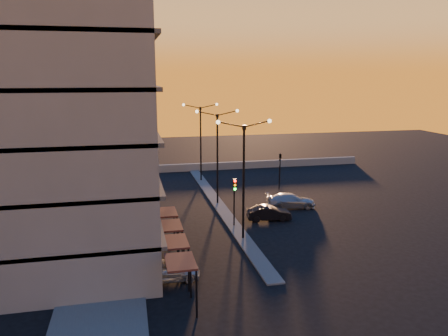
% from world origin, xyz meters
% --- Properties ---
extents(ground, '(120.00, 120.00, 0.00)m').
position_xyz_m(ground, '(0.00, 0.00, 0.00)').
color(ground, black).
rests_on(ground, ground).
extents(sidewalk_west, '(5.00, 40.00, 0.12)m').
position_xyz_m(sidewalk_west, '(-10.50, 4.00, 0.06)').
color(sidewalk_west, '#535350').
rests_on(sidewalk_west, ground).
extents(median, '(1.20, 36.00, 0.12)m').
position_xyz_m(median, '(0.00, 10.00, 0.06)').
color(median, '#535350').
rests_on(median, ground).
extents(parapet, '(44.00, 0.50, 1.00)m').
position_xyz_m(parapet, '(2.00, 26.00, 0.50)').
color(parapet, gray).
rests_on(parapet, ground).
extents(building, '(14.35, 17.08, 25.00)m').
position_xyz_m(building, '(-14.00, 0.03, 11.91)').
color(building, slate).
rests_on(building, ground).
extents(streetlamp_near, '(4.32, 0.32, 9.51)m').
position_xyz_m(streetlamp_near, '(0.00, 0.00, 5.59)').
color(streetlamp_near, black).
rests_on(streetlamp_near, ground).
extents(streetlamp_mid, '(4.32, 0.32, 9.51)m').
position_xyz_m(streetlamp_mid, '(0.00, 10.00, 5.59)').
color(streetlamp_mid, black).
rests_on(streetlamp_mid, ground).
extents(streetlamp_far, '(4.32, 0.32, 9.51)m').
position_xyz_m(streetlamp_far, '(0.00, 20.00, 5.59)').
color(streetlamp_far, black).
rests_on(streetlamp_far, ground).
extents(traffic_light_main, '(0.28, 0.44, 4.25)m').
position_xyz_m(traffic_light_main, '(0.00, 2.87, 2.89)').
color(traffic_light_main, black).
rests_on(traffic_light_main, ground).
extents(signal_east_a, '(0.13, 0.16, 3.60)m').
position_xyz_m(signal_east_a, '(8.00, 14.00, 1.93)').
color(signal_east_a, black).
rests_on(signal_east_a, ground).
extents(signal_east_b, '(0.42, 1.99, 3.60)m').
position_xyz_m(signal_east_b, '(9.50, 18.00, 3.10)').
color(signal_east_b, black).
rests_on(signal_east_b, ground).
extents(car_hatchback, '(4.17, 1.89, 1.39)m').
position_xyz_m(car_hatchback, '(-6.50, -5.85, 0.70)').
color(car_hatchback, '#B9BDC1').
rests_on(car_hatchback, ground).
extents(car_sedan, '(4.08, 1.83, 1.30)m').
position_xyz_m(car_sedan, '(3.47, 4.00, 0.65)').
color(car_sedan, black).
rests_on(car_sedan, ground).
extents(car_wagon, '(5.08, 2.75, 1.40)m').
position_xyz_m(car_wagon, '(6.79, 7.17, 0.70)').
color(car_wagon, '#9EA2A5').
rests_on(car_wagon, ground).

